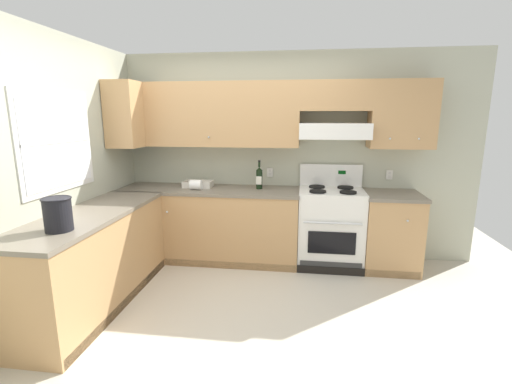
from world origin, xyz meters
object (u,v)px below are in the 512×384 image
wine_bottle (259,177)px  bucket (58,214)px  paper_towel_roll (196,185)px  bowl (198,185)px  stove (330,227)px

wine_bottle → bucket: (-1.34, -1.83, -0.00)m
wine_bottle → bucket: wine_bottle is taller
wine_bottle → paper_towel_roll: (-0.75, -0.16, -0.08)m
bucket → paper_towel_roll: bearing=70.6°
wine_bottle → bowl: wine_bottle is taller
bucket → paper_towel_roll: 1.77m
paper_towel_roll → bucket: bearing=-109.4°
bucket → wine_bottle: bearing=53.8°
bucket → paper_towel_roll: bucket is taller
stove → wine_bottle: size_ratio=3.41×
stove → bucket: 2.89m
stove → wine_bottle: (-0.87, 0.06, 0.57)m
wine_bottle → paper_towel_roll: wine_bottle is taller
stove → paper_towel_roll: bearing=-176.5°
bucket → paper_towel_roll: (0.59, 1.67, -0.08)m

